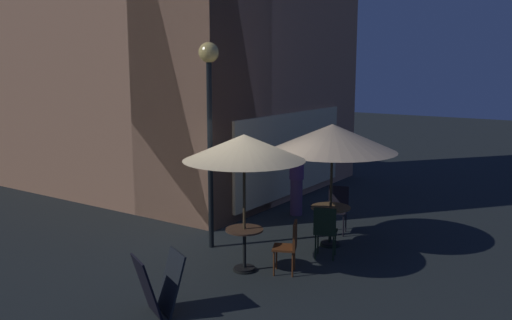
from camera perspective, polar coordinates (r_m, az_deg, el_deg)
ground_plane at (r=9.97m, az=-3.30°, el=-10.71°), size 60.00×60.00×0.00m
cafe_building at (r=14.83m, az=-8.18°, el=12.11°), size 7.19×8.83×8.20m
street_lamp_near_corner at (r=10.26m, az=-4.90°, el=6.73°), size 0.37×0.37×3.92m
menu_sandwich_board at (r=8.05m, az=-10.09°, el=-12.64°), size 0.82×0.78×0.87m
cafe_table_0 at (r=9.47m, az=-1.22°, el=-8.56°), size 0.65×0.65×0.75m
cafe_table_1 at (r=10.82m, az=7.77°, el=-5.87°), size 0.77×0.77×0.78m
patio_umbrella_0 at (r=9.08m, az=-1.25°, el=1.26°), size 2.06×2.06×2.37m
patio_umbrella_1 at (r=10.51m, az=7.97°, el=2.29°), size 2.47×2.47×2.40m
cafe_chair_0 at (r=9.35m, az=3.53°, el=-8.61°), size 0.52×0.52×0.91m
cafe_chair_1 at (r=11.66m, az=8.52°, el=-4.67°), size 0.52×0.52×0.99m
cafe_chair_2 at (r=10.06m, az=7.23°, el=-7.03°), size 0.52×0.52×0.98m
patron_standing_0 at (r=12.85m, az=4.25°, el=-2.17°), size 0.34×0.34×1.63m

